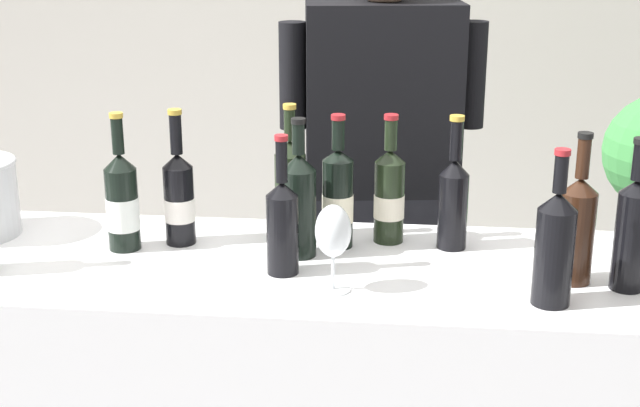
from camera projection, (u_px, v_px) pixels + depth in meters
name	position (u px, v px, depth m)	size (l,w,h in m)	color
wine_bottle_0	(389.00, 195.00, 2.23)	(0.08, 0.08, 0.32)	black
wine_bottle_2	(290.00, 187.00, 2.25)	(0.08, 0.08, 0.34)	black
wine_bottle_3	(282.00, 224.00, 2.03)	(0.07, 0.07, 0.32)	black
wine_bottle_4	(179.00, 197.00, 2.22)	(0.08, 0.08, 0.34)	black
wine_bottle_5	(299.00, 202.00, 2.13)	(0.08, 0.08, 0.34)	black
wine_bottle_6	(338.00, 198.00, 2.19)	(0.08, 0.08, 0.33)	black
wine_bottle_7	(453.00, 199.00, 2.18)	(0.07, 0.07, 0.33)	black
wine_bottle_8	(632.00, 230.00, 1.94)	(0.07, 0.07, 0.34)	black
wine_bottle_9	(577.00, 226.00, 1.98)	(0.08, 0.08, 0.34)	black
wine_bottle_10	(122.00, 202.00, 2.18)	(0.08, 0.08, 0.34)	black
wine_bottle_11	(555.00, 246.00, 1.87)	(0.08, 0.08, 0.34)	black
wine_glass	(333.00, 234.00, 1.93)	(0.08, 0.08, 0.20)	silver
person_server	(380.00, 222.00, 2.80)	(0.61, 0.30, 1.66)	black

